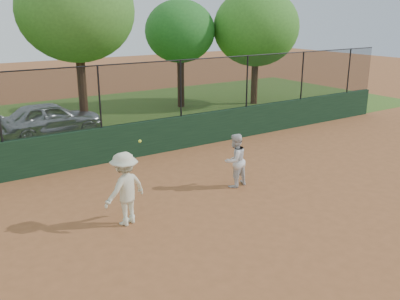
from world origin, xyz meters
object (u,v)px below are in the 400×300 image
player_main (125,189)px  tree_3 (180,32)px  parked_car (51,118)px  tree_4 (256,28)px  player_second (235,160)px  tree_2 (76,11)px

player_main → tree_3: tree_3 is taller
parked_car → tree_4: bearing=-87.4°
parked_car → tree_4: tree_4 is taller
player_second → tree_3: 11.79m
parked_car → tree_2: size_ratio=0.58×
player_main → tree_2: (2.31, 9.27, 3.93)m
tree_4 → parked_car: bearing=-177.4°
player_second → tree_3: (4.53, 10.44, 3.05)m
tree_3 → tree_4: tree_4 is taller
parked_car → player_main: size_ratio=1.92×
parked_car → player_second: (2.76, -8.49, 0.09)m
parked_car → tree_4: 11.54m
tree_4 → tree_2: bearing=-178.8°
player_second → player_main: bearing=-1.9°
player_second → tree_2: (-1.26, 8.80, 4.03)m
tree_3 → tree_4: size_ratio=0.90×
player_second → tree_2: bearing=-91.3°
tree_2 → tree_3: (5.79, 1.65, -0.98)m
tree_2 → tree_4: size_ratio=1.14×
player_main → tree_4: tree_4 is taller
player_main → tree_2: size_ratio=0.30×
tree_4 → player_main: bearing=-141.4°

